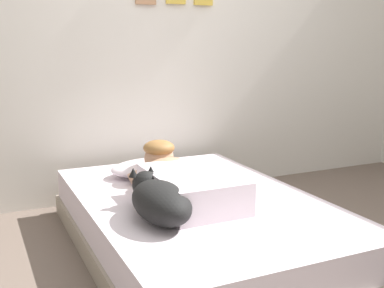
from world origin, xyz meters
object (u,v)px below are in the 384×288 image
(dog, at_px, (159,200))
(coffee_cup, at_px, (184,176))
(bed, at_px, (198,224))
(cell_phone, at_px, (220,208))
(person_lying, at_px, (182,179))
(pillow, at_px, (149,168))

(dog, relative_size, coffee_cup, 4.60)
(bed, xyz_separation_m, cell_phone, (0.02, -0.22, 0.16))
(bed, height_order, dog, dog)
(bed, height_order, person_lying, person_lying)
(bed, bearing_deg, dog, -144.58)
(bed, xyz_separation_m, person_lying, (-0.08, 0.05, 0.27))
(person_lying, bearing_deg, cell_phone, -69.55)
(bed, distance_m, coffee_cup, 0.40)
(bed, bearing_deg, coffee_cup, 79.79)
(cell_phone, bearing_deg, person_lying, 110.45)
(pillow, xyz_separation_m, cell_phone, (0.11, -0.79, -0.05))
(dog, height_order, coffee_cup, dog)
(pillow, xyz_separation_m, coffee_cup, (0.15, -0.23, -0.02))
(dog, distance_m, cell_phone, 0.36)
(person_lying, height_order, cell_phone, person_lying)
(person_lying, bearing_deg, bed, -30.53)
(pillow, distance_m, coffee_cup, 0.27)
(bed, bearing_deg, pillow, 99.38)
(coffee_cup, bearing_deg, person_lying, -115.85)
(bed, height_order, cell_phone, cell_phone)
(bed, xyz_separation_m, coffee_cup, (0.06, 0.34, 0.20))
(bed, distance_m, dog, 0.48)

